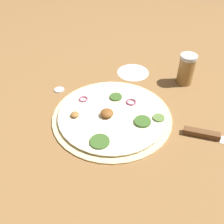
# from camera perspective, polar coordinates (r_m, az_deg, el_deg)

# --- Properties ---
(ground_plane) EXTENTS (3.00, 3.00, 0.00)m
(ground_plane) POSITION_cam_1_polar(r_m,az_deg,el_deg) (0.79, 0.00, -1.09)
(ground_plane) COLOR brown
(pizza) EXTENTS (0.36, 0.36, 0.03)m
(pizza) POSITION_cam_1_polar(r_m,az_deg,el_deg) (0.79, 0.03, -0.73)
(pizza) COLOR beige
(pizza) RESTS_ON ground_plane
(knife) EXTENTS (0.32, 0.06, 0.02)m
(knife) POSITION_cam_1_polar(r_m,az_deg,el_deg) (0.78, 22.41, -5.18)
(knife) COLOR silver
(knife) RESTS_ON ground_plane
(spice_jar) EXTENTS (0.06, 0.06, 0.11)m
(spice_jar) POSITION_cam_1_polar(r_m,az_deg,el_deg) (0.94, 15.87, 8.95)
(spice_jar) COLOR olive
(spice_jar) RESTS_ON ground_plane
(loose_cap) EXTENTS (0.03, 0.03, 0.01)m
(loose_cap) POSITION_cam_1_polar(r_m,az_deg,el_deg) (0.91, -11.44, 4.87)
(loose_cap) COLOR #B2B2B7
(loose_cap) RESTS_ON ground_plane
(flour_patch) EXTENTS (0.12, 0.12, 0.00)m
(flour_patch) POSITION_cam_1_polar(r_m,az_deg,el_deg) (0.99, 4.59, 8.60)
(flour_patch) COLOR white
(flour_patch) RESTS_ON ground_plane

